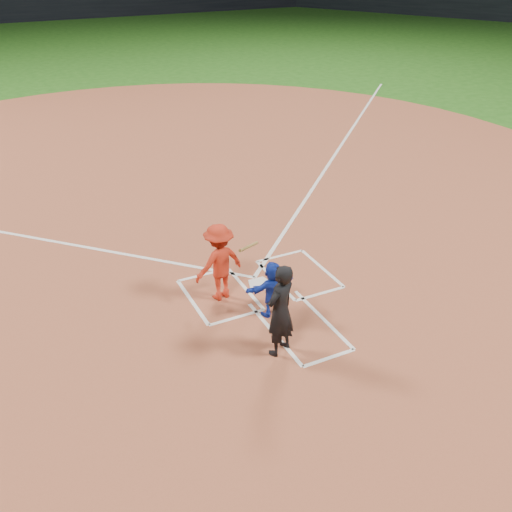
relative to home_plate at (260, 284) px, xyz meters
name	(u,v)px	position (x,y,z in m)	size (l,w,h in m)	color
ground	(260,285)	(0.00, 0.00, -0.02)	(120.00, 120.00, 0.00)	#205615
home_plate_dirt	(172,189)	(0.00, 6.00, -0.01)	(28.00, 28.00, 0.01)	brown
stadium_wall_far	(13,2)	(0.00, 48.00, 1.58)	(80.00, 1.20, 3.20)	black
home_plate	(260,284)	(0.00, 0.00, 0.00)	(0.60, 0.60, 0.02)	silver
catcher	(272,289)	(-0.28, -1.10, 0.58)	(1.10, 0.35, 1.18)	#1530AF
umpire	(280,310)	(-0.71, -2.22, 0.90)	(0.66, 0.43, 1.81)	black
chalk_markings	(180,197)	(0.00, 5.29, -0.01)	(28.35, 17.32, 0.01)	white
batter_at_plate	(219,262)	(-0.98, -0.07, 0.84)	(1.54, 0.85, 1.69)	red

